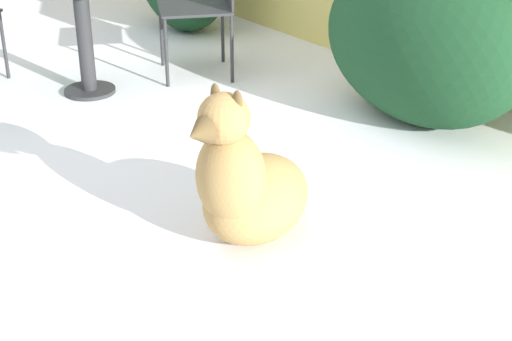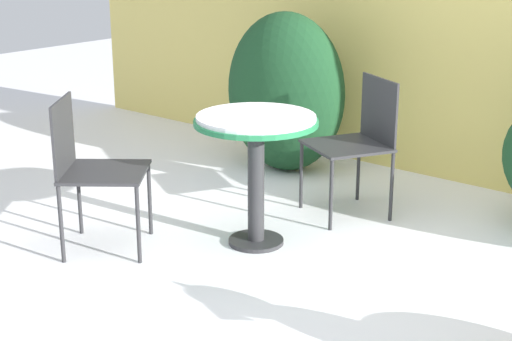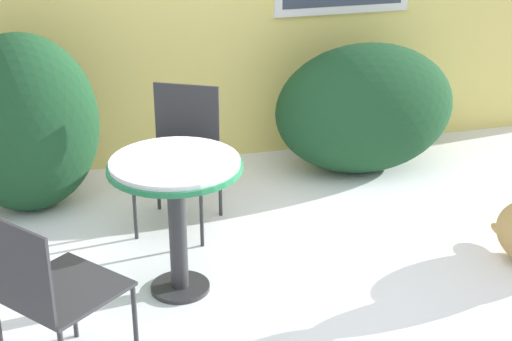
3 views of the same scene
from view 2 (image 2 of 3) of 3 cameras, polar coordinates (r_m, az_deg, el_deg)
name	(u,v)px [view 2 (image 2 of 3)]	position (r m, az deg, el deg)	size (l,w,h in m)	color
ground_plane	(295,284)	(4.26, 2.86, -8.27)	(16.00, 16.00, 0.00)	white
shrub_left	(285,92)	(6.04, 2.15, 5.71)	(0.99, 0.71, 1.23)	#194223
patio_table	(256,141)	(4.56, 0.00, 2.16)	(0.73, 0.73, 0.80)	#2D2D30
patio_chair_near_table	(358,138)	(5.15, 7.42, 2.36)	(0.64, 0.64, 0.90)	#2D2D30
patio_chair_far_side	(91,165)	(4.64, -11.93, 0.41)	(0.66, 0.66, 0.90)	#2D2D30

